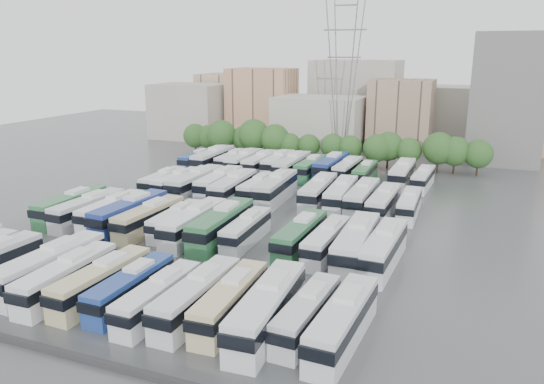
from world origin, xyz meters
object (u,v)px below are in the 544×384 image
at_px(bus_r3_s6, 292,166).
at_px(bus_r0_s12, 307,313).
at_px(bus_r0_s6, 102,281).
at_px(bus_r1_s0, 71,206).
at_px(electricity_pylon, 344,69).
at_px(bus_r2_s2, 178,183).
at_px(bus_r0_s4, 50,267).
at_px(bus_r2_s12, 384,203).
at_px(bus_r0_s10, 230,300).
at_px(bus_r0_s13, 343,322).
at_px(bus_r1_s11, 327,241).
at_px(bus_r1_s2, 112,211).
at_px(bus_r1_s3, 130,213).
at_px(bus_r1_s6, 194,223).
at_px(bus_r0_s8, 158,297).
at_px(bus_r3_s0, 197,160).
at_px(bus_r0_s5, 67,277).
at_px(bus_r0_s7, 131,287).
at_px(bus_r2_s3, 196,183).
at_px(bus_r3_s1, 213,159).
at_px(bus_r2_s13, 409,205).
at_px(bus_r0_s9, 197,296).
at_px(bus_r2_s10, 341,195).
at_px(bus_r3_s13, 423,179).
at_px(bus_r3_s4, 261,163).
at_px(apartment_tower, 507,99).
at_px(bus_r3_s12, 402,174).
at_px(bus_r3_s3, 244,162).
at_px(bus_r2_s1, 163,181).
at_px(bus_r3_s5, 278,163).
at_px(bus_r3_s7, 311,168).
at_px(bus_r1_s7, 221,225).
at_px(bus_r2_s9, 318,192).
at_px(bus_r1_s5, 176,220).
at_px(bus_r3_s10, 365,173).
at_px(bus_r1_s12, 356,244).
at_px(bus_r1_s13, 383,249).
at_px(bus_r1_s1, 88,209).
at_px(bus_r1_s10, 300,235).
at_px(bus_r3_s9, 348,170).
at_px(bus_r2_s6, 258,188).

bearing_deg(bus_r3_s6, bus_r0_s12, -69.01).
height_order(bus_r0_s6, bus_r1_s0, bus_r1_s0).
xyz_separation_m(electricity_pylon, bus_r2_s2, (-16.97, -38.82, -16.85)).
height_order(bus_r0_s4, bus_r2_s12, bus_r0_s4).
height_order(bus_r0_s10, bus_r0_s13, bus_r0_s13).
bearing_deg(bus_r3_s6, bus_r1_s11, -64.49).
distance_m(bus_r1_s2, bus_r3_s6, 36.94).
height_order(bus_r1_s3, bus_r1_s6, bus_r1_s3).
xyz_separation_m(bus_r0_s8, bus_r3_s0, (-26.62, 53.84, 0.03)).
height_order(bus_r0_s5, bus_r0_s7, bus_r0_s5).
bearing_deg(bus_r0_s7, bus_r2_s3, 110.94).
bearing_deg(bus_r1_s6, bus_r3_s1, 114.31).
bearing_deg(bus_r2_s13, bus_r0_s8, -115.09).
height_order(bus_r0_s4, bus_r0_s9, bus_r0_s4).
height_order(bus_r2_s10, bus_r3_s13, bus_r2_s10).
relative_size(bus_r0_s6, bus_r3_s6, 0.88).
height_order(bus_r2_s10, bus_r3_s4, bus_r2_s10).
relative_size(bus_r3_s1, bus_r3_s4, 1.08).
distance_m(bus_r1_s6, bus_r3_s1, 38.89).
bearing_deg(bus_r0_s6, apartment_tower, 68.91).
bearing_deg(bus_r0_s12, bus_r3_s6, 113.85).
bearing_deg(bus_r0_s8, bus_r3_s12, 77.66).
xyz_separation_m(bus_r1_s11, bus_r3_s3, (-26.52, 35.30, 0.21)).
xyz_separation_m(bus_r0_s10, bus_r1_s11, (3.58, 17.27, -0.03)).
height_order(bus_r2_s1, bus_r3_s4, bus_r3_s4).
xyz_separation_m(bus_r0_s4, bus_r0_s13, (29.41, 0.23, -0.12)).
bearing_deg(bus_r3_s6, bus_r3_s5, 152.09).
bearing_deg(bus_r3_s7, bus_r3_s12, 3.48).
distance_m(bus_r0_s7, bus_r1_s7, 18.02).
distance_m(bus_r3_s4, bus_r3_s5, 3.35).
height_order(bus_r0_s8, bus_r3_s5, bus_r3_s5).
bearing_deg(bus_r3_s0, bus_r2_s9, -28.38).
relative_size(bus_r1_s5, bus_r3_s10, 0.99).
distance_m(bus_r1_s12, bus_r2_s12, 17.72).
bearing_deg(bus_r1_s13, bus_r0_s4, -148.17).
relative_size(bus_r0_s6, bus_r3_s1, 0.86).
bearing_deg(bus_r1_s0, bus_r1_s6, -1.39).
relative_size(electricity_pylon, bus_r3_s1, 2.46).
height_order(bus_r0_s4, bus_r0_s7, bus_r0_s4).
height_order(bus_r1_s1, bus_r3_s6, bus_r3_s6).
bearing_deg(bus_r1_s10, bus_r0_s5, -129.58).
height_order(bus_r0_s5, bus_r1_s1, bus_r1_s1).
distance_m(bus_r0_s10, bus_r1_s1, 34.01).
bearing_deg(bus_r2_s9, electricity_pylon, 97.04).
bearing_deg(bus_r2_s10, bus_r1_s5, -134.59).
bearing_deg(bus_r2_s9, apartment_tower, 57.47).
relative_size(bus_r0_s9, bus_r3_s7, 0.99).
relative_size(apartment_tower, bus_r2_s3, 1.90).
bearing_deg(bus_r3_s9, bus_r2_s6, -117.05).
height_order(bus_r0_s9, bus_r2_s13, bus_r0_s9).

